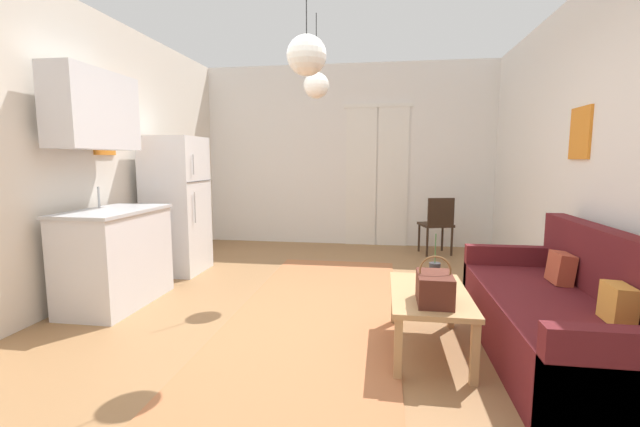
{
  "coord_description": "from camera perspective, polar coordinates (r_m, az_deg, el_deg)",
  "views": [
    {
      "loc": [
        0.59,
        -3.14,
        1.36
      ],
      "look_at": [
        -0.01,
        0.83,
        0.84
      ],
      "focal_mm": 23.47,
      "sensor_mm": 36.0,
      "label": 1
    }
  ],
  "objects": [
    {
      "name": "coffee_table",
      "position": [
        3.13,
        14.66,
        -11.24
      ],
      "size": [
        0.54,
        0.98,
        0.43
      ],
      "color": "tan",
      "rests_on": "ground_plane"
    },
    {
      "name": "handbag",
      "position": [
        2.86,
        15.35,
        -9.77
      ],
      "size": [
        0.22,
        0.32,
        0.32
      ],
      "color": "#512319",
      "rests_on": "coffee_table"
    },
    {
      "name": "wall_back",
      "position": [
        6.75,
        3.79,
        7.76
      ],
      "size": [
        4.73,
        0.13,
        2.84
      ],
      "color": "white",
      "rests_on": "ground_plane"
    },
    {
      "name": "wall_left",
      "position": [
        4.28,
        -34.46,
        6.89
      ],
      "size": [
        0.12,
        7.29,
        2.84
      ],
      "color": "silver",
      "rests_on": "ground_plane"
    },
    {
      "name": "kitchen_counter",
      "position": [
        4.34,
        -26.71,
        -0.48
      ],
      "size": [
        0.6,
        1.07,
        2.15
      ],
      "color": "silver",
      "rests_on": "ground_plane"
    },
    {
      "name": "couch",
      "position": [
        3.35,
        30.59,
        -12.44
      ],
      "size": [
        0.82,
        1.96,
        0.9
      ],
      "color": "#5B191E",
      "rests_on": "ground_plane"
    },
    {
      "name": "ground_plane",
      "position": [
        3.49,
        -1.98,
        -16.48
      ],
      "size": [
        5.13,
        7.69,
        0.1
      ],
      "primitive_type": "cube",
      "color": "#996D44"
    },
    {
      "name": "accent_chair",
      "position": [
        6.21,
        15.71,
        -1.15
      ],
      "size": [
        0.51,
        0.49,
        0.83
      ],
      "rotation": [
        0.0,
        0.0,
        3.4
      ],
      "color": "black",
      "rests_on": "ground_plane"
    },
    {
      "name": "refrigerator",
      "position": [
        5.31,
        -18.96,
        1.06
      ],
      "size": [
        0.63,
        0.66,
        1.63
      ],
      "color": "white",
      "rests_on": "ground_plane"
    },
    {
      "name": "pendant_lamp_near",
      "position": [
        3.24,
        -1.84,
        20.75
      ],
      "size": [
        0.29,
        0.29,
        0.88
      ],
      "color": "black"
    },
    {
      "name": "area_rug",
      "position": [
        3.84,
        -0.52,
        -13.34
      ],
      "size": [
        1.41,
        3.8,
        0.01
      ],
      "primitive_type": "cube",
      "color": "#B26B42",
      "rests_on": "ground_plane"
    },
    {
      "name": "bamboo_vase",
      "position": [
        3.26,
        15.35,
        -7.92
      ],
      "size": [
        0.08,
        0.08,
        0.39
      ],
      "color": "#2D2D33",
      "rests_on": "coffee_table"
    },
    {
      "name": "pendant_lamp_far",
      "position": [
        4.54,
        -0.5,
        17.06
      ],
      "size": [
        0.27,
        0.27,
        0.85
      ],
      "color": "black"
    }
  ]
}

